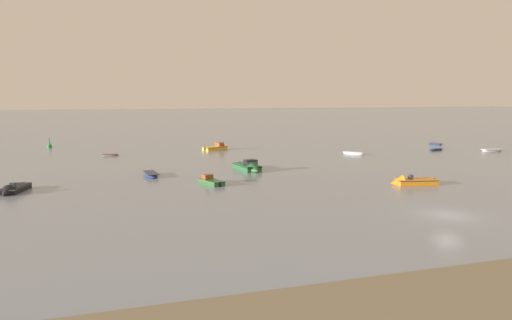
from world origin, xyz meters
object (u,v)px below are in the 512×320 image
Objects in this scene: rowboat_moored_3 at (354,153)px; rowboat_moored_6 at (151,175)px; channel_buoy at (50,145)px; rowboat_moored_4 at (110,155)px; motorboat_moored_3 at (13,191)px; rowboat_moored_1 at (436,150)px; motorboat_moored_5 at (218,148)px; rowboat_moored_5 at (492,151)px; motorboat_moored_2 at (409,183)px; motorboat_moored_6 at (208,182)px; rowboat_moored_2 at (436,144)px; motorboat_moored_0 at (250,168)px.

rowboat_moored_3 is 40.62m from rowboat_moored_6.
channel_buoy reaches higher than rowboat_moored_3.
rowboat_moored_6 is at bearing -67.98° from rowboat_moored_4.
motorboat_moored_3 reaches higher than rowboat_moored_4.
rowboat_moored_1 is 1.17× the size of rowboat_moored_4.
motorboat_moored_5 is 1.35× the size of rowboat_moored_5.
rowboat_moored_4 is 1.38× the size of channel_buoy.
rowboat_moored_1 is 40.64m from motorboat_moored_2.
rowboat_moored_4 is (-43.58, 11.50, -0.05)m from rowboat_moored_3.
motorboat_moored_3 is 83.96m from rowboat_moored_5.
motorboat_moored_6 is 1.00× the size of rowboat_moored_6.
motorboat_moored_5 is 37.52m from motorboat_moored_6.
motorboat_moored_5 is (31.74, 35.17, 0.09)m from motorboat_moored_3.
rowboat_moored_3 is at bearing -6.41° from rowboat_moored_5.
motorboat_moored_2 reaches higher than rowboat_moored_4.
rowboat_moored_2 is at bearing -13.51° from channel_buoy.
motorboat_moored_5 is at bearing -34.98° from motorboat_moored_6.
rowboat_moored_3 is at bearing -59.46° from motorboat_moored_5.
rowboat_moored_5 is at bearing -46.21° from motorboat_moored_5.
channel_buoy is at bearing -20.16° from rowboat_moored_5.
rowboat_moored_1 is 0.79× the size of rowboat_moored_6.
motorboat_moored_2 is 1.27× the size of rowboat_moored_6.
channel_buoy reaches higher than rowboat_moored_4.
motorboat_moored_0 is 2.92× the size of channel_buoy.
rowboat_moored_6 is (5.18, -24.75, 0.07)m from rowboat_moored_4.
rowboat_moored_2 is 66.40m from motorboat_moored_6.
motorboat_moored_3 is 86.16m from rowboat_moored_2.
motorboat_moored_5 is at bearing 146.97° from rowboat_moored_1.
motorboat_moored_3 is 1.20× the size of rowboat_moored_5.
motorboat_moored_2 is 24.75m from motorboat_moored_6.
motorboat_moored_5 reaches higher than rowboat_moored_1.
rowboat_moored_3 is (8.70, 29.16, -0.09)m from motorboat_moored_2.
motorboat_moored_0 is at bearing -176.37° from rowboat_moored_1.
channel_buoy is (-74.73, 29.41, 0.31)m from rowboat_moored_1.
rowboat_moored_4 is 22.20m from channel_buoy.
motorboat_moored_5 is 21.46m from rowboat_moored_4.
rowboat_moored_6 is (-57.35, -13.88, 0.04)m from rowboat_moored_1.
channel_buoy reaches higher than motorboat_moored_3.
motorboat_moored_6 is at bearing -65.07° from channel_buoy.
motorboat_moored_0 is 2.12× the size of rowboat_moored_4.
rowboat_moored_3 reaches higher than rowboat_moored_1.
motorboat_moored_6 is 62.64m from rowboat_moored_5.
motorboat_moored_2 reaches higher than rowboat_moored_5.
motorboat_moored_3 is at bearing -73.43° from rowboat_moored_6.
rowboat_moored_2 is at bearing -120.37° from motorboat_moored_2.
rowboat_moored_4 is (-11.51, 32.49, -0.13)m from motorboat_moored_6.
rowboat_moored_4 is at bearing -149.45° from motorboat_moored_0.
rowboat_moored_3 is (54.20, 19.89, -0.06)m from motorboat_moored_3.
motorboat_moored_0 is 14.20m from rowboat_moored_6.
motorboat_moored_6 is (-32.06, -20.99, 0.08)m from rowboat_moored_3.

